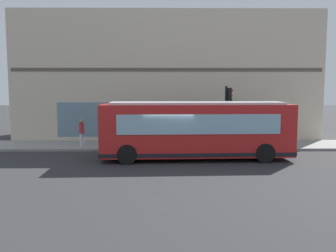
{
  "coord_description": "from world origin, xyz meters",
  "views": [
    {
      "loc": [
        -18.71,
        0.24,
        3.8
      ],
      "look_at": [
        2.05,
        -0.01,
        1.59
      ],
      "focal_mm": 38.37,
      "sensor_mm": 36.0,
      "label": 1
    }
  ],
  "objects_px": {
    "city_bus_nearside": "(196,130)",
    "pedestrian_near_building_entrance": "(275,131)",
    "traffic_light_near_corner": "(228,105)",
    "pedestrian_near_hydrant": "(206,131)",
    "fire_hydrant": "(241,136)",
    "pedestrian_by_light_pole": "(82,131)"
  },
  "relations": [
    {
      "from": "traffic_light_near_corner",
      "to": "pedestrian_near_hydrant",
      "type": "xyz_separation_m",
      "value": [
        0.97,
        1.18,
        -1.7
      ]
    },
    {
      "from": "pedestrian_near_hydrant",
      "to": "pedestrian_near_building_entrance",
      "type": "bearing_deg",
      "value": -96.39
    },
    {
      "from": "fire_hydrant",
      "to": "pedestrian_by_light_pole",
      "type": "relative_size",
      "value": 0.43
    },
    {
      "from": "pedestrian_near_building_entrance",
      "to": "pedestrian_near_hydrant",
      "type": "bearing_deg",
      "value": 83.61
    },
    {
      "from": "city_bus_nearside",
      "to": "pedestrian_near_building_entrance",
      "type": "distance_m",
      "value": 6.16
    },
    {
      "from": "city_bus_nearside",
      "to": "pedestrian_near_hydrant",
      "type": "height_order",
      "value": "city_bus_nearside"
    },
    {
      "from": "city_bus_nearside",
      "to": "pedestrian_near_hydrant",
      "type": "bearing_deg",
      "value": -15.47
    },
    {
      "from": "pedestrian_near_building_entrance",
      "to": "fire_hydrant",
      "type": "bearing_deg",
      "value": 39.18
    },
    {
      "from": "fire_hydrant",
      "to": "pedestrian_near_building_entrance",
      "type": "height_order",
      "value": "pedestrian_near_building_entrance"
    },
    {
      "from": "fire_hydrant",
      "to": "pedestrian_near_hydrant",
      "type": "bearing_deg",
      "value": 121.0
    },
    {
      "from": "traffic_light_near_corner",
      "to": "pedestrian_near_hydrant",
      "type": "bearing_deg",
      "value": 50.61
    },
    {
      "from": "pedestrian_by_light_pole",
      "to": "pedestrian_near_building_entrance",
      "type": "bearing_deg",
      "value": -90.35
    },
    {
      "from": "fire_hydrant",
      "to": "pedestrian_near_hydrant",
      "type": "height_order",
      "value": "pedestrian_near_hydrant"
    },
    {
      "from": "city_bus_nearside",
      "to": "traffic_light_near_corner",
      "type": "distance_m",
      "value": 3.7
    },
    {
      "from": "city_bus_nearside",
      "to": "pedestrian_near_hydrant",
      "type": "xyz_separation_m",
      "value": [
        3.68,
        -1.02,
        -0.48
      ]
    },
    {
      "from": "pedestrian_near_building_entrance",
      "to": "pedestrian_by_light_pole",
      "type": "distance_m",
      "value": 12.07
    },
    {
      "from": "traffic_light_near_corner",
      "to": "fire_hydrant",
      "type": "bearing_deg",
      "value": -29.09
    },
    {
      "from": "traffic_light_near_corner",
      "to": "pedestrian_near_building_entrance",
      "type": "height_order",
      "value": "traffic_light_near_corner"
    },
    {
      "from": "city_bus_nearside",
      "to": "fire_hydrant",
      "type": "distance_m",
      "value": 6.43
    },
    {
      "from": "traffic_light_near_corner",
      "to": "city_bus_nearside",
      "type": "bearing_deg",
      "value": 141.05
    },
    {
      "from": "city_bus_nearside",
      "to": "fire_hydrant",
      "type": "relative_size",
      "value": 13.69
    },
    {
      "from": "city_bus_nearside",
      "to": "pedestrian_near_building_entrance",
      "type": "bearing_deg",
      "value": -58.51
    }
  ]
}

